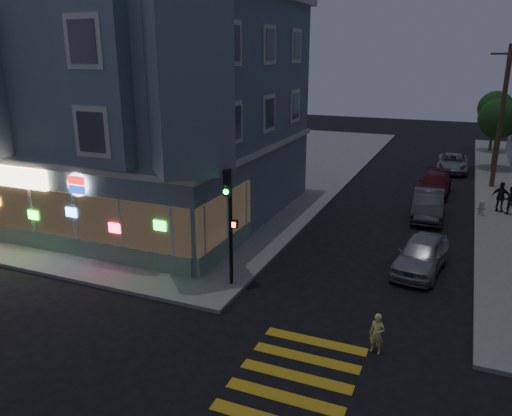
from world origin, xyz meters
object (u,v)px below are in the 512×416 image
Objects in this scene: street_tree_near at (499,119)px; parked_car_a at (421,255)px; traffic_signal at (229,208)px; parked_car_b at (428,205)px; pedestrian_a at (511,200)px; fire_hydrant at (482,207)px; street_tree_far at (495,108)px; pedestrian_b at (501,197)px; utility_pole at (501,115)px; running_child at (377,334)px; parked_car_c at (435,184)px; parked_car_d at (453,163)px.

street_tree_near is 1.27× the size of parked_car_a.
traffic_signal is (-9.74, -26.02, -0.75)m from street_tree_near.
parked_car_b is at bearing -104.23° from street_tree_near.
pedestrian_a is 1.69m from fire_hydrant.
street_tree_far is 20.15m from pedestrian_b.
running_child is (-3.68, -22.20, -4.17)m from utility_pole.
pedestrian_b is at bearing -22.84° from pedestrian_a.
street_tree_far is 17.66m from parked_car_c.
street_tree_far is at bearing 56.91° from traffic_signal.
parked_car_d is at bearing 57.03° from traffic_signal.
parked_car_b is at bearing -94.80° from parked_car_d.
street_tree_near is 13.48m from fire_hydrant.
pedestrian_a reaches higher than fire_hydrant.
running_child is 6.66m from parked_car_a.
pedestrian_b is 10.19m from parked_car_a.
parked_car_c is 4.87m from fire_hydrant.
street_tree_far is 29.92m from parked_car_a.
pedestrian_b is at bearing 49.34° from fire_hydrant.
running_child is at bearing -87.59° from parked_car_a.
utility_pole is at bearing -72.28° from pedestrian_b.
street_tree_near is at bearing 52.37° from traffic_signal.
parked_car_d is 11.51m from fire_hydrant.
street_tree_near is 12.29m from pedestrian_b.
pedestrian_b is 0.40× the size of parked_car_a.
fire_hydrant is at bearing -93.95° from street_tree_near.
traffic_signal is at bearing 70.62° from pedestrian_b.
parked_car_c is (-3.40, -2.97, -4.14)m from utility_pole.
street_tree_near reaches higher than parked_car_a.
street_tree_near reaches higher than traffic_signal.
street_tree_far reaches higher than fire_hydrant.
running_child is 19.23m from parked_car_c.
street_tree_far is 1.18× the size of traffic_signal.
parked_car_a is at bearing -90.24° from parked_car_b.
street_tree_far is at bearing 90.00° from street_tree_near.
utility_pole reaches higher than parked_car_b.
utility_pole is at bearing 64.57° from parked_car_b.
pedestrian_a is 0.34× the size of parked_car_c.
parked_car_b is 5.44× the size of fire_hydrant.
parked_car_c is (-4.11, 3.19, -0.26)m from pedestrian_a.
street_tree_far is 10.60m from parked_car_d.
parked_car_a is 5.07× the size of fire_hydrant.
parked_car_c reaches higher than parked_car_d.
street_tree_near is at bearing 94.13° from running_child.
parked_car_a reaches higher than parked_car_d.
parked_car_d is (-2.82, -9.68, -3.28)m from street_tree_far.
pedestrian_a is 0.33× the size of parked_car_d.
utility_pole is at bearing 86.70° from parked_car_a.
pedestrian_a is at bearing 23.48° from parked_car_b.
street_tree_far is at bearing 72.49° from parked_car_d.
pedestrian_a is 11.00m from parked_car_d.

